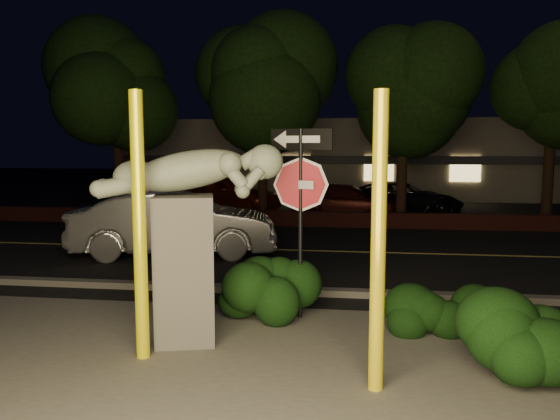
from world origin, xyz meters
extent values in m
plane|color=black|center=(0.00, 10.00, 0.00)|extent=(90.00, 90.00, 0.00)
cube|color=#4C4944|center=(0.00, -1.00, 0.01)|extent=(14.00, 6.00, 0.02)
cube|color=black|center=(0.00, 7.00, 0.01)|extent=(80.00, 8.00, 0.01)
cube|color=#D0BB53|center=(0.00, 7.00, 0.02)|extent=(80.00, 0.12, 0.00)
cube|color=#4C4944|center=(0.00, 2.90, 0.06)|extent=(80.00, 0.25, 0.12)
cube|color=#491A17|center=(0.00, 11.30, 0.25)|extent=(40.00, 0.35, 0.50)
cube|color=black|center=(0.00, 17.00, 0.01)|extent=(40.00, 12.00, 0.01)
cube|color=slate|center=(0.00, 25.00, 2.00)|extent=(22.00, 10.00, 4.00)
cube|color=#333338|center=(0.00, 19.90, 2.00)|extent=(22.00, 0.20, 0.40)
cube|color=#FFD87F|center=(-6.00, 19.95, 1.60)|extent=(1.40, 0.08, 1.20)
cube|color=#FFD87F|center=(-2.00, 19.95, 1.60)|extent=(1.40, 0.08, 1.20)
cube|color=#FFD87F|center=(2.00, 19.95, 1.60)|extent=(1.40, 0.08, 1.20)
cube|color=#FFD87F|center=(6.00, 19.95, 1.60)|extent=(1.40, 0.08, 1.20)
cylinder|color=black|center=(-8.00, 13.00, 1.88)|extent=(0.36, 0.36, 3.75)
ellipsoid|color=black|center=(-8.00, 13.00, 5.36)|extent=(4.60, 4.60, 4.14)
cylinder|color=black|center=(-2.50, 13.20, 2.12)|extent=(0.36, 0.36, 4.25)
ellipsoid|color=black|center=(-2.50, 13.20, 6.07)|extent=(5.20, 5.20, 4.68)
cylinder|color=black|center=(2.50, 12.80, 2.00)|extent=(0.36, 0.36, 4.00)
ellipsoid|color=black|center=(2.50, 12.80, 5.68)|extent=(4.80, 4.80, 4.32)
cylinder|color=black|center=(7.50, 13.30, 1.95)|extent=(0.36, 0.36, 3.90)
ellipsoid|color=black|center=(7.50, 13.30, 5.44)|extent=(4.40, 4.40, 3.96)
cylinder|color=#FFF90F|center=(-1.70, -0.34, 1.66)|extent=(0.17, 0.17, 3.33)
cylinder|color=yellow|center=(1.16, -0.86, 1.62)|extent=(0.16, 0.16, 3.24)
cylinder|color=black|center=(0.09, 1.52, 1.46)|extent=(0.06, 0.06, 2.92)
cube|color=white|center=(0.09, 1.52, 2.08)|extent=(0.43, 0.16, 0.13)
cube|color=black|center=(0.09, 1.52, 2.76)|extent=(0.96, 0.31, 0.31)
cube|color=white|center=(0.09, 1.52, 2.76)|extent=(0.60, 0.20, 0.13)
cube|color=#4C4944|center=(-1.36, 0.32, 1.00)|extent=(0.95, 0.95, 2.01)
sphere|color=gray|center=(-0.30, 0.60, 2.45)|extent=(0.47, 0.47, 0.47)
ellipsoid|color=black|center=(-0.46, 1.41, 0.49)|extent=(2.05, 1.34, 0.98)
ellipsoid|color=black|center=(2.18, 1.02, 0.50)|extent=(1.62, 1.00, 1.00)
ellipsoid|color=black|center=(3.02, -0.46, 0.54)|extent=(1.71, 1.26, 1.07)
imported|color=#A1A1A6|center=(-3.41, 5.96, 0.80)|extent=(5.11, 2.65, 1.60)
imported|color=maroon|center=(-4.29, 14.59, 0.80)|extent=(5.08, 3.54, 1.61)
imported|color=#41120F|center=(0.59, 13.82, 0.62)|extent=(4.36, 2.03, 1.23)
imported|color=black|center=(2.70, 14.75, 0.64)|extent=(4.93, 2.95, 1.28)
camera|label=1|loc=(0.91, -6.64, 2.66)|focal=35.00mm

